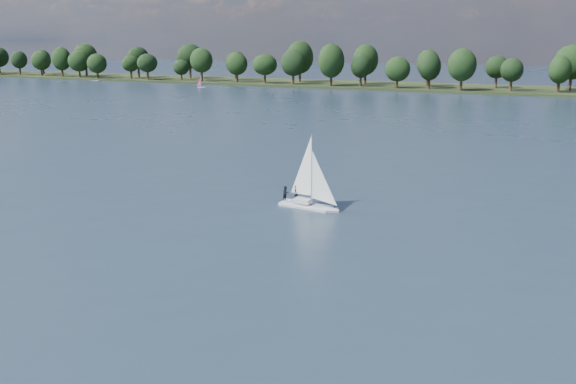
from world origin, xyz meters
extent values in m
plane|color=#233342|center=(0.00, 100.00, 0.00)|extent=(700.00, 700.00, 0.00)
cube|color=black|center=(0.00, 212.00, 0.00)|extent=(660.00, 40.00, 1.50)
cube|color=silver|center=(2.40, 37.98, 0.00)|extent=(6.29, 2.34, 0.72)
cube|color=silver|center=(2.40, 37.98, 0.72)|extent=(1.91, 1.26, 0.45)
cylinder|color=#AFAEB5|center=(2.40, 37.98, 4.12)|extent=(0.11, 0.11, 7.24)
imported|color=black|center=(0.94, 38.45, 1.33)|extent=(0.47, 0.63, 1.56)
imported|color=black|center=(0.09, 37.73, 1.33)|extent=(0.78, 0.89, 1.56)
cube|color=white|center=(-105.17, 177.59, 0.00)|extent=(2.96, 2.40, 0.45)
cylinder|color=silver|center=(-105.17, 177.59, 2.25)|extent=(0.08, 0.08, 4.00)
cube|color=#4F5153|center=(-166.37, 189.54, 0.00)|extent=(4.21, 2.47, 0.50)
camera|label=1|loc=(29.24, -20.06, 16.84)|focal=40.00mm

